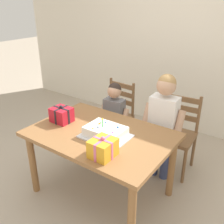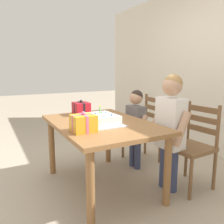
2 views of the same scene
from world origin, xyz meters
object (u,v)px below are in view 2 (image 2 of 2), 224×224
(chair_right, at_px, (192,146))
(gift_box_red_large, at_px, (84,123))
(dining_table, at_px, (102,131))
(birthday_cake, at_px, (102,120))
(chair_left, at_px, (144,128))
(child_younger, at_px, (136,121))
(child_older, at_px, (170,121))
(gift_box_beside_cake, at_px, (81,109))

(chair_right, bearing_deg, gift_box_red_large, -98.97)
(dining_table, bearing_deg, birthday_cake, -21.85)
(chair_left, bearing_deg, birthday_cake, -59.98)
(chair_left, relative_size, child_younger, 0.90)
(child_older, bearing_deg, dining_table, -121.25)
(gift_box_red_large, distance_m, child_younger, 1.07)
(gift_box_beside_cake, relative_size, chair_left, 0.23)
(gift_box_beside_cake, height_order, chair_right, chair_right)
(dining_table, relative_size, birthday_cake, 3.11)
(gift_box_beside_cake, xyz_separation_m, chair_right, (0.93, 0.91, -0.34))
(child_younger, bearing_deg, dining_table, -66.31)
(gift_box_beside_cake, bearing_deg, dining_table, 4.54)
(chair_left, xyz_separation_m, child_older, (0.81, -0.26, 0.28))
(chair_right, xyz_separation_m, child_older, (-0.07, -0.26, 0.28))
(birthday_cake, distance_m, child_older, 0.71)
(dining_table, relative_size, gift_box_beside_cake, 6.47)
(child_older, distance_m, child_younger, 0.65)
(chair_left, xyz_separation_m, chair_right, (0.88, 0.00, 0.00))
(gift_box_red_large, xyz_separation_m, chair_left, (-0.70, 1.17, -0.34))
(dining_table, bearing_deg, child_younger, 113.69)
(chair_right, relative_size, child_older, 0.74)
(gift_box_red_large, xyz_separation_m, child_younger, (-0.53, 0.91, -0.19))
(birthday_cake, height_order, chair_right, birthday_cake)
(dining_table, xyz_separation_m, birthday_cake, (0.08, -0.03, 0.14))
(child_younger, bearing_deg, child_older, -0.04)
(gift_box_red_large, bearing_deg, chair_right, 81.03)
(chair_left, xyz_separation_m, child_younger, (0.17, -0.26, 0.15))
(chair_left, distance_m, child_older, 0.90)
(chair_left, bearing_deg, child_younger, -56.50)
(birthday_cake, relative_size, chair_right, 0.48)
(dining_table, xyz_separation_m, child_younger, (-0.27, 0.61, -0.01))
(gift_box_red_large, height_order, gift_box_beside_cake, same)
(birthday_cake, height_order, gift_box_red_large, birthday_cake)
(gift_box_red_large, distance_m, gift_box_beside_cake, 0.79)
(dining_table, distance_m, child_older, 0.73)
(gift_box_red_large, relative_size, child_younger, 0.21)
(gift_box_red_large, relative_size, chair_left, 0.23)
(dining_table, height_order, chair_right, chair_right)
(birthday_cake, distance_m, child_younger, 0.75)
(birthday_cake, xyz_separation_m, child_older, (0.29, 0.65, -0.03))
(gift_box_red_large, distance_m, chair_right, 1.24)
(birthday_cake, xyz_separation_m, gift_box_beside_cake, (-0.57, -0.01, 0.03))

